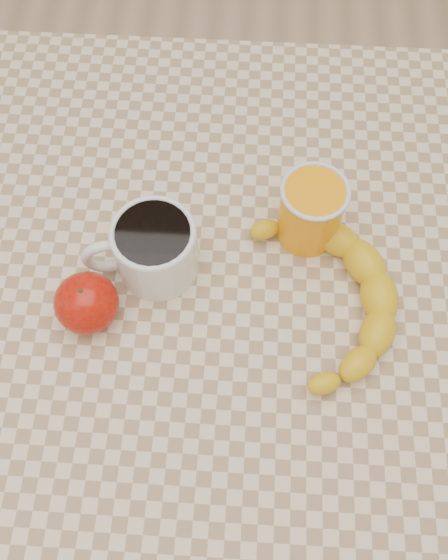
# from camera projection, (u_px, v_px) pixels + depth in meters

# --- Properties ---
(ground) EXTENTS (3.00, 3.00, 0.00)m
(ground) POSITION_uv_depth(u_px,v_px,m) (224.00, 426.00, 1.42)
(ground) COLOR tan
(ground) RESTS_ON ground
(table) EXTENTS (0.80, 0.80, 0.75)m
(table) POSITION_uv_depth(u_px,v_px,m) (224.00, 315.00, 0.82)
(table) COLOR beige
(table) RESTS_ON ground
(coffee_mug) EXTENTS (0.14, 0.12, 0.08)m
(coffee_mug) POSITION_uv_depth(u_px,v_px,m) (153.00, 248.00, 0.71)
(coffee_mug) COLOR white
(coffee_mug) RESTS_ON table
(orange_juice_glass) EXTENTS (0.08, 0.08, 0.09)m
(orange_juice_glass) POSITION_uv_depth(u_px,v_px,m) (311.00, 211.00, 0.73)
(orange_juice_glass) COLOR orange
(orange_juice_glass) RESTS_ON table
(apple) EXTENTS (0.08, 0.08, 0.07)m
(apple) POSITION_uv_depth(u_px,v_px,m) (86.00, 303.00, 0.70)
(apple) COLOR #8C0904
(apple) RESTS_ON table
(banana) EXTENTS (0.28, 0.33, 0.04)m
(banana) POSITION_uv_depth(u_px,v_px,m) (329.00, 296.00, 0.71)
(banana) COLOR yellow
(banana) RESTS_ON table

